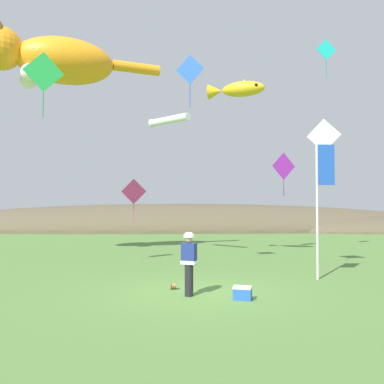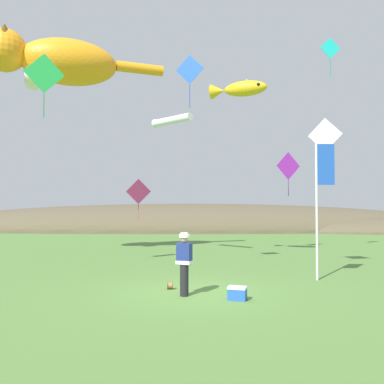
{
  "view_description": "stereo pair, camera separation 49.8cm",
  "coord_description": "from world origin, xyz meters",
  "px_view_note": "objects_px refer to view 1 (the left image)",
  "views": [
    {
      "loc": [
        -0.67,
        -12.32,
        2.56
      ],
      "look_at": [
        0.0,
        4.0,
        3.04
      ],
      "focal_mm": 40.0,
      "sensor_mm": 36.0,
      "label": 1
    },
    {
      "loc": [
        -0.17,
        -12.34,
        2.56
      ],
      "look_at": [
        0.0,
        4.0,
        3.04
      ],
      "focal_mm": 40.0,
      "sensor_mm": 36.0,
      "label": 2
    }
  ],
  "objects_px": {
    "kite_diamond_teal": "(326,50)",
    "kite_diamond_white": "(324,136)",
    "picnic_cooler": "(243,293)",
    "festival_banner_pole": "(321,190)",
    "kite_spool": "(173,286)",
    "kite_fish_windsock": "(237,89)",
    "kite_giant_cat": "(52,60)",
    "festival_attendant": "(189,262)",
    "kite_diamond_green": "(44,72)",
    "kite_tube_streamer": "(169,120)",
    "kite_diamond_violet": "(284,166)",
    "kite_diamond_blue": "(190,70)",
    "kite_diamond_pink": "(134,192)"
  },
  "relations": [
    {
      "from": "kite_diamond_teal",
      "to": "kite_fish_windsock",
      "type": "bearing_deg",
      "value": -166.61
    },
    {
      "from": "festival_attendant",
      "to": "picnic_cooler",
      "type": "distance_m",
      "value": 1.7
    },
    {
      "from": "kite_giant_cat",
      "to": "kite_diamond_teal",
      "type": "height_order",
      "value": "kite_giant_cat"
    },
    {
      "from": "kite_diamond_teal",
      "to": "kite_diamond_white",
      "type": "relative_size",
      "value": 0.88
    },
    {
      "from": "kite_fish_windsock",
      "to": "kite_tube_streamer",
      "type": "xyz_separation_m",
      "value": [
        -3.17,
        1.16,
        -1.22
      ]
    },
    {
      "from": "festival_attendant",
      "to": "festival_banner_pole",
      "type": "relative_size",
      "value": 0.38
    },
    {
      "from": "kite_spool",
      "to": "festival_banner_pole",
      "type": "bearing_deg",
      "value": 16.58
    },
    {
      "from": "kite_spool",
      "to": "picnic_cooler",
      "type": "xyz_separation_m",
      "value": [
        1.86,
        -1.47,
        0.07
      ]
    },
    {
      "from": "kite_diamond_blue",
      "to": "kite_tube_streamer",
      "type": "bearing_deg",
      "value": 100.51
    },
    {
      "from": "festival_banner_pole",
      "to": "kite_diamond_teal",
      "type": "bearing_deg",
      "value": 68.28
    },
    {
      "from": "kite_diamond_teal",
      "to": "kite_diamond_blue",
      "type": "bearing_deg",
      "value": -146.2
    },
    {
      "from": "festival_banner_pole",
      "to": "kite_fish_windsock",
      "type": "xyz_separation_m",
      "value": [
        -2.16,
        5.05,
        4.82
      ]
    },
    {
      "from": "festival_banner_pole",
      "to": "kite_diamond_teal",
      "type": "relative_size",
      "value": 2.41
    },
    {
      "from": "festival_attendant",
      "to": "kite_diamond_violet",
      "type": "bearing_deg",
      "value": 63.67
    },
    {
      "from": "kite_diamond_blue",
      "to": "kite_diamond_pink",
      "type": "distance_m",
      "value": 10.38
    },
    {
      "from": "picnic_cooler",
      "to": "kite_diamond_white",
      "type": "relative_size",
      "value": 0.26
    },
    {
      "from": "festival_attendant",
      "to": "kite_diamond_violet",
      "type": "xyz_separation_m",
      "value": [
        5.64,
        11.4,
        3.71
      ]
    },
    {
      "from": "kite_spool",
      "to": "kite_diamond_violet",
      "type": "height_order",
      "value": "kite_diamond_violet"
    },
    {
      "from": "kite_fish_windsock",
      "to": "kite_diamond_green",
      "type": "relative_size",
      "value": 1.16
    },
    {
      "from": "kite_giant_cat",
      "to": "kite_diamond_teal",
      "type": "bearing_deg",
      "value": 0.92
    },
    {
      "from": "festival_banner_pole",
      "to": "kite_tube_streamer",
      "type": "xyz_separation_m",
      "value": [
        -5.33,
        6.21,
        3.6
      ]
    },
    {
      "from": "festival_banner_pole",
      "to": "kite_giant_cat",
      "type": "height_order",
      "value": "kite_giant_cat"
    },
    {
      "from": "kite_giant_cat",
      "to": "festival_banner_pole",
      "type": "bearing_deg",
      "value": -28.6
    },
    {
      "from": "festival_attendant",
      "to": "kite_diamond_teal",
      "type": "distance_m",
      "value": 14.49
    },
    {
      "from": "kite_fish_windsock",
      "to": "kite_diamond_teal",
      "type": "bearing_deg",
      "value": 13.39
    },
    {
      "from": "festival_attendant",
      "to": "kite_diamond_teal",
      "type": "height_order",
      "value": "kite_diamond_teal"
    },
    {
      "from": "picnic_cooler",
      "to": "kite_diamond_blue",
      "type": "xyz_separation_m",
      "value": [
        -1.25,
        4.51,
        7.46
      ]
    },
    {
      "from": "kite_spool",
      "to": "festival_banner_pole",
      "type": "distance_m",
      "value": 6.06
    },
    {
      "from": "festival_banner_pole",
      "to": "kite_tube_streamer",
      "type": "height_order",
      "value": "kite_tube_streamer"
    },
    {
      "from": "picnic_cooler",
      "to": "kite_diamond_pink",
      "type": "height_order",
      "value": "kite_diamond_pink"
    },
    {
      "from": "kite_fish_windsock",
      "to": "kite_diamond_white",
      "type": "distance_m",
      "value": 5.13
    },
    {
      "from": "kite_spool",
      "to": "kite_diamond_white",
      "type": "height_order",
      "value": "kite_diamond_white"
    },
    {
      "from": "kite_fish_windsock",
      "to": "kite_spool",
      "type": "bearing_deg",
      "value": -113.9
    },
    {
      "from": "picnic_cooler",
      "to": "kite_fish_windsock",
      "type": "bearing_deg",
      "value": 82.57
    },
    {
      "from": "kite_spool",
      "to": "kite_diamond_white",
      "type": "distance_m",
      "value": 8.4
    },
    {
      "from": "kite_diamond_teal",
      "to": "picnic_cooler",
      "type": "bearing_deg",
      "value": -121.78
    },
    {
      "from": "picnic_cooler",
      "to": "kite_fish_windsock",
      "type": "height_order",
      "value": "kite_fish_windsock"
    },
    {
      "from": "festival_attendant",
      "to": "picnic_cooler",
      "type": "bearing_deg",
      "value": -19.63
    },
    {
      "from": "kite_diamond_green",
      "to": "kite_diamond_white",
      "type": "bearing_deg",
      "value": 4.45
    },
    {
      "from": "kite_giant_cat",
      "to": "festival_attendant",
      "type": "bearing_deg",
      "value": -53.34
    },
    {
      "from": "picnic_cooler",
      "to": "festival_banner_pole",
      "type": "height_order",
      "value": "festival_banner_pole"
    },
    {
      "from": "kite_tube_streamer",
      "to": "kite_diamond_teal",
      "type": "height_order",
      "value": "kite_diamond_teal"
    },
    {
      "from": "kite_diamond_violet",
      "to": "kite_diamond_green",
      "type": "relative_size",
      "value": 1.03
    },
    {
      "from": "picnic_cooler",
      "to": "kite_diamond_blue",
      "type": "relative_size",
      "value": 0.28
    },
    {
      "from": "festival_banner_pole",
      "to": "kite_tube_streamer",
      "type": "bearing_deg",
      "value": 130.62
    },
    {
      "from": "kite_diamond_blue",
      "to": "kite_diamond_pink",
      "type": "relative_size",
      "value": 0.85
    },
    {
      "from": "picnic_cooler",
      "to": "kite_tube_streamer",
      "type": "height_order",
      "value": "kite_tube_streamer"
    },
    {
      "from": "kite_diamond_pink",
      "to": "kite_diamond_violet",
      "type": "relative_size",
      "value": 0.98
    },
    {
      "from": "kite_tube_streamer",
      "to": "kite_diamond_violet",
      "type": "height_order",
      "value": "kite_tube_streamer"
    },
    {
      "from": "kite_fish_windsock",
      "to": "kite_diamond_blue",
      "type": "bearing_deg",
      "value": -123.11
    }
  ]
}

